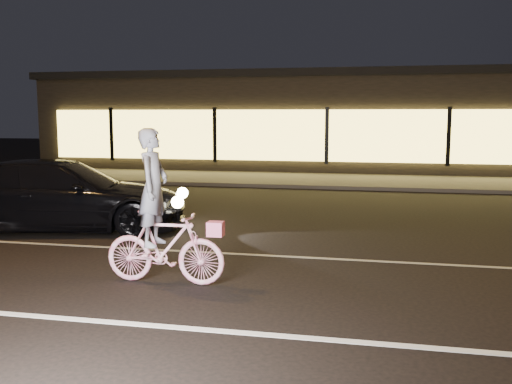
# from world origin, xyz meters

# --- Properties ---
(ground) EXTENTS (90.00, 90.00, 0.00)m
(ground) POSITION_xyz_m (0.00, 0.00, 0.00)
(ground) COLOR black
(ground) RESTS_ON ground
(lane_stripe_near) EXTENTS (60.00, 0.12, 0.01)m
(lane_stripe_near) POSITION_xyz_m (0.00, -1.50, 0.00)
(lane_stripe_near) COLOR silver
(lane_stripe_near) RESTS_ON ground
(lane_stripe_far) EXTENTS (60.00, 0.10, 0.01)m
(lane_stripe_far) POSITION_xyz_m (0.00, 2.00, 0.00)
(lane_stripe_far) COLOR gray
(lane_stripe_far) RESTS_ON ground
(sidewalk) EXTENTS (30.00, 4.00, 0.12)m
(sidewalk) POSITION_xyz_m (0.00, 13.00, 0.06)
(sidewalk) COLOR #383533
(sidewalk) RESTS_ON ground
(storefront) EXTENTS (25.40, 8.42, 4.20)m
(storefront) POSITION_xyz_m (0.00, 18.97, 2.15)
(storefront) COLOR black
(storefront) RESTS_ON ground
(cyclist) EXTENTS (1.76, 0.61, 2.22)m
(cyclist) POSITION_xyz_m (-1.06, 0.11, 0.79)
(cyclist) COLOR #E1326D
(cyclist) RESTS_ON ground
(sedan) EXTENTS (5.46, 3.33, 1.48)m
(sedan) POSITION_xyz_m (-4.48, 3.27, 0.74)
(sedan) COLOR black
(sedan) RESTS_ON ground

